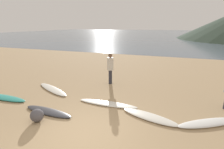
# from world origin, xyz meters

# --- Properties ---
(ground_plane) EXTENTS (120.00, 120.00, 0.20)m
(ground_plane) POSITION_xyz_m (0.00, 10.00, -0.10)
(ground_plane) COLOR tan
(ground_plane) RESTS_ON ground
(ocean_water) EXTENTS (140.00, 100.00, 0.01)m
(ocean_water) POSITION_xyz_m (0.00, 65.46, 0.00)
(ocean_water) COLOR slate
(ocean_water) RESTS_ON ground
(surfboard_2) EXTENTS (2.60, 0.54, 0.10)m
(surfboard_2) POSITION_xyz_m (-4.93, 1.21, 0.05)
(surfboard_2) COLOR teal
(surfboard_2) RESTS_ON ground
(surfboard_3) EXTENTS (2.63, 1.64, 0.09)m
(surfboard_3) POSITION_xyz_m (-3.48, 2.92, 0.04)
(surfboard_3) COLOR silver
(surfboard_3) RESTS_ON ground
(surfboard_4) EXTENTS (2.27, 0.70, 0.10)m
(surfboard_4) POSITION_xyz_m (-2.03, 0.79, 0.05)
(surfboard_4) COLOR #333338
(surfboard_4) RESTS_ON ground
(surfboard_5) EXTENTS (2.66, 0.56, 0.07)m
(surfboard_5) POSITION_xyz_m (-0.08, 2.29, 0.04)
(surfboard_5) COLOR silver
(surfboard_5) RESTS_ON ground
(surfboard_6) EXTENTS (2.29, 1.19, 0.09)m
(surfboard_6) POSITION_xyz_m (1.80, 1.74, 0.05)
(surfboard_6) COLOR silver
(surfboard_6) RESTS_ON ground
(surfboard_7) EXTENTS (2.30, 1.71, 0.10)m
(surfboard_7) POSITION_xyz_m (3.81, 2.01, 0.05)
(surfboard_7) COLOR white
(surfboard_7) RESTS_ON ground
(person_1) EXTENTS (0.36, 0.36, 1.78)m
(person_1) POSITION_xyz_m (-0.96, 4.98, 1.05)
(person_1) COLOR #2D2D38
(person_1) RESTS_ON ground
(beach_rock_far) EXTENTS (0.47, 0.47, 0.47)m
(beach_rock_far) POSITION_xyz_m (-1.94, 0.12, 0.23)
(beach_rock_far) COLOR #4F4C51
(beach_rock_far) RESTS_ON ground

